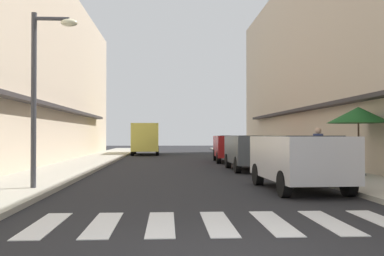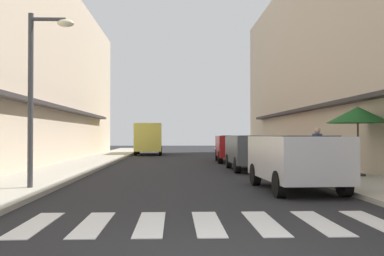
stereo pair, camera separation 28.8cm
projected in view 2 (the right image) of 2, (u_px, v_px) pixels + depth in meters
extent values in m
plane|color=#232326|center=(186.00, 167.00, 20.99)|extent=(87.13, 87.13, 0.00)
cube|color=#ADA899|center=(77.00, 166.00, 20.80)|extent=(2.61, 55.44, 0.12)
cube|color=#ADA899|center=(294.00, 165.00, 21.19)|extent=(2.61, 55.44, 0.12)
cube|color=#C6B299|center=(2.00, 64.00, 21.71)|extent=(5.00, 37.64, 9.86)
cube|color=#332D2D|center=(60.00, 108.00, 21.78)|extent=(0.50, 26.35, 0.16)
cube|color=#C6B299|center=(364.00, 54.00, 22.41)|extent=(5.00, 37.64, 11.06)
cube|color=#332D2D|center=(309.00, 108.00, 22.25)|extent=(0.50, 26.35, 0.16)
cube|color=silver|center=(35.00, 225.00, 7.44)|extent=(0.45, 2.20, 0.01)
cube|color=silver|center=(93.00, 224.00, 7.48)|extent=(0.45, 2.20, 0.01)
cube|color=silver|center=(151.00, 224.00, 7.52)|extent=(0.45, 2.20, 0.01)
cube|color=silver|center=(208.00, 223.00, 7.55)|extent=(0.45, 2.20, 0.01)
cube|color=silver|center=(264.00, 223.00, 7.59)|extent=(0.45, 2.20, 0.01)
cube|color=silver|center=(320.00, 222.00, 7.63)|extent=(0.45, 2.20, 0.01)
cube|color=silver|center=(375.00, 222.00, 7.66)|extent=(0.45, 2.20, 0.01)
cube|color=silver|center=(295.00, 157.00, 12.09)|extent=(1.90, 4.07, 1.13)
cube|color=black|center=(297.00, 146.00, 11.90)|extent=(1.55, 2.30, 0.56)
cylinder|color=black|center=(255.00, 174.00, 13.34)|extent=(0.24, 0.65, 0.64)
cylinder|color=black|center=(308.00, 174.00, 13.46)|extent=(0.24, 0.65, 0.64)
cylinder|color=black|center=(279.00, 184.00, 10.70)|extent=(0.24, 0.65, 0.64)
cylinder|color=black|center=(344.00, 184.00, 10.82)|extent=(0.24, 0.65, 0.64)
cube|color=#4C5156|center=(251.00, 149.00, 18.96)|extent=(1.76, 4.07, 1.13)
cube|color=black|center=(252.00, 142.00, 18.76)|extent=(1.48, 2.28, 0.56)
cylinder|color=black|center=(229.00, 161.00, 20.26)|extent=(0.22, 0.64, 0.64)
cylinder|color=black|center=(264.00, 161.00, 20.33)|extent=(0.22, 0.64, 0.64)
cylinder|color=black|center=(237.00, 165.00, 17.58)|extent=(0.22, 0.64, 0.64)
cylinder|color=black|center=(278.00, 165.00, 17.64)|extent=(0.22, 0.64, 0.64)
cube|color=maroon|center=(233.00, 146.00, 24.91)|extent=(1.93, 4.42, 1.13)
cube|color=black|center=(234.00, 141.00, 24.70)|extent=(1.57, 2.50, 0.56)
cylinder|color=black|center=(217.00, 155.00, 26.34)|extent=(0.25, 0.65, 0.64)
cylinder|color=black|center=(245.00, 155.00, 26.33)|extent=(0.25, 0.65, 0.64)
cylinder|color=black|center=(220.00, 158.00, 23.47)|extent=(0.25, 0.65, 0.64)
cylinder|color=black|center=(251.00, 158.00, 23.46)|extent=(0.25, 0.65, 0.64)
cube|color=#D8CC4C|center=(149.00, 137.00, 34.56)|extent=(2.08, 5.45, 2.03)
cube|color=black|center=(149.00, 127.00, 34.30)|extent=(1.71, 3.06, 0.56)
cylinder|color=black|center=(138.00, 150.00, 36.27)|extent=(0.24, 0.65, 0.64)
cylinder|color=black|center=(161.00, 150.00, 36.38)|extent=(0.24, 0.65, 0.64)
cylinder|color=black|center=(136.00, 151.00, 32.71)|extent=(0.24, 0.65, 0.64)
cylinder|color=black|center=(160.00, 151.00, 32.82)|extent=(0.24, 0.65, 0.64)
cylinder|color=#38383D|center=(30.00, 100.00, 11.79)|extent=(0.14, 0.14, 4.55)
cylinder|color=#38383D|center=(48.00, 19.00, 11.84)|extent=(0.90, 0.10, 0.10)
ellipsoid|color=beige|center=(66.00, 23.00, 11.86)|extent=(0.44, 0.28, 0.20)
cylinder|color=#262626|center=(358.00, 175.00, 15.19)|extent=(0.48, 0.48, 0.06)
cylinder|color=#4C3823|center=(358.00, 145.00, 15.21)|extent=(0.06, 0.06, 2.05)
cone|color=#19511E|center=(358.00, 115.00, 15.23)|extent=(2.09, 2.09, 0.55)
cylinder|color=#282B33|center=(317.00, 163.00, 15.45)|extent=(0.26, 0.26, 0.79)
cylinder|color=navy|center=(317.00, 143.00, 15.46)|extent=(0.34, 0.34, 0.62)
sphere|color=tan|center=(317.00, 131.00, 15.46)|extent=(0.21, 0.21, 0.21)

